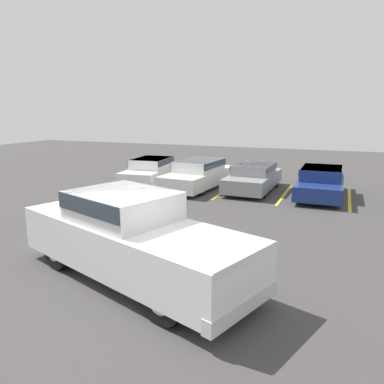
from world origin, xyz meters
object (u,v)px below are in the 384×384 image
object	(u,v)px
parked_sedan_a	(152,169)
wheel_stop_curb	(246,178)
parked_sedan_b	(199,173)
parked_sedan_c	(254,176)
pickup_truck	(133,237)
traffic_cone	(81,211)
parked_sedan_d	(321,181)

from	to	relation	value
parked_sedan_a	wheel_stop_curb	world-z (taller)	parked_sedan_a
parked_sedan_a	parked_sedan_b	distance (m)	2.76
parked_sedan_b	parked_sedan_c	world-z (taller)	parked_sedan_b
parked_sedan_b	parked_sedan_c	distance (m)	2.55
parked_sedan_b	wheel_stop_curb	xyz separation A→B (m)	(1.51, 3.01, -0.62)
pickup_truck	wheel_stop_curb	xyz separation A→B (m)	(-0.71, 12.64, -0.88)
wheel_stop_curb	parked_sedan_c	bearing A→B (deg)	-68.81
pickup_truck	traffic_cone	size ratio (longest dim) A/B	9.28
pickup_truck	traffic_cone	world-z (taller)	pickup_truck
parked_sedan_b	traffic_cone	distance (m)	6.63
traffic_cone	wheel_stop_curb	world-z (taller)	traffic_cone
parked_sedan_a	parked_sedan_c	size ratio (longest dim) A/B	1.02
parked_sedan_d	wheel_stop_curb	xyz separation A→B (m)	(-3.92, 2.75, -0.59)
parked_sedan_d	parked_sedan_c	bearing A→B (deg)	-93.14
parked_sedan_b	wheel_stop_curb	distance (m)	3.42
pickup_truck	parked_sedan_d	xyz separation A→B (m)	(3.21, 9.89, -0.29)
parked_sedan_d	traffic_cone	world-z (taller)	parked_sedan_d
parked_sedan_d	traffic_cone	distance (m)	9.78
traffic_cone	wheel_stop_curb	size ratio (longest dim) A/B	0.41
parked_sedan_c	wheel_stop_curb	world-z (taller)	parked_sedan_c
parked_sedan_d	wheel_stop_curb	size ratio (longest dim) A/B	2.77
parked_sedan_a	wheel_stop_curb	bearing A→B (deg)	115.86
parked_sedan_a	parked_sedan_d	bearing A→B (deg)	83.32
parked_sedan_b	parked_sedan_d	distance (m)	5.44
pickup_truck	parked_sedan_c	world-z (taller)	pickup_truck
parked_sedan_a	wheel_stop_curb	xyz separation A→B (m)	(4.24, 2.58, -0.59)
parked_sedan_a	parked_sedan_d	distance (m)	8.16
parked_sedan_c	parked_sedan_d	world-z (taller)	parked_sedan_d
wheel_stop_curb	traffic_cone	bearing A→B (deg)	-109.08
parked_sedan_c	parked_sedan_d	bearing A→B (deg)	88.13
traffic_cone	parked_sedan_a	bearing A→B (deg)	98.25
parked_sedan_b	parked_sedan_d	size ratio (longest dim) A/B	1.09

